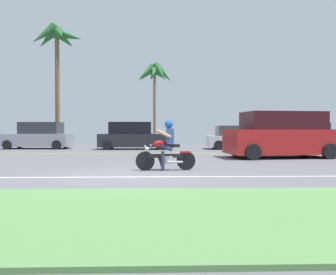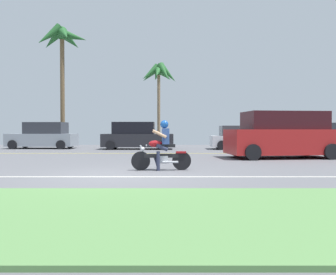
{
  "view_description": "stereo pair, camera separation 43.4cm",
  "coord_description": "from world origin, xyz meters",
  "views": [
    {
      "loc": [
        0.8,
        -8.85,
        1.21
      ],
      "look_at": [
        1.19,
        4.21,
        0.9
      ],
      "focal_mm": 36.5,
      "sensor_mm": 36.0,
      "label": 1
    },
    {
      "loc": [
        1.23,
        -8.86,
        1.21
      ],
      "look_at": [
        1.19,
        4.21,
        0.9
      ],
      "focal_mm": 36.5,
      "sensor_mm": 36.0,
      "label": 2
    }
  ],
  "objects": [
    {
      "name": "grass_median",
      "position": [
        0.0,
        -4.1,
        0.03
      ],
      "size": [
        56.0,
        3.8,
        0.06
      ],
      "primitive_type": "cube",
      "color": "#5B8C4C",
      "rests_on": "ground"
    },
    {
      "name": "parked_car_2",
      "position": [
        5.76,
        12.12,
        0.68
      ],
      "size": [
        3.92,
        2.06,
        1.44
      ],
      "color": "silver",
      "rests_on": "ground"
    },
    {
      "name": "parked_car_1",
      "position": [
        -0.7,
        12.19,
        0.77
      ],
      "size": [
        4.36,
        1.94,
        1.67
      ],
      "color": "#232328",
      "rests_on": "ground"
    },
    {
      "name": "suv_nearby",
      "position": [
        6.11,
        5.66,
        0.95
      ],
      "size": [
        4.87,
        2.63,
        1.97
      ],
      "color": "#AD1E1E",
      "rests_on": "ground"
    },
    {
      "name": "palm_tree_1",
      "position": [
        0.58,
        15.53,
        5.01
      ],
      "size": [
        2.84,
        3.0,
        5.93
      ],
      "color": "#846B4C",
      "rests_on": "ground"
    },
    {
      "name": "ground",
      "position": [
        0.0,
        3.0,
        -0.02
      ],
      "size": [
        56.0,
        30.0,
        0.04
      ],
      "primitive_type": "cube",
      "color": "slate"
    },
    {
      "name": "parked_car_0",
      "position": [
        -6.72,
        12.87,
        0.77
      ],
      "size": [
        4.27,
        2.05,
        1.67
      ],
      "color": "#8C939E",
      "rests_on": "ground"
    },
    {
      "name": "lane_line_far",
      "position": [
        0.0,
        8.39,
        0.0
      ],
      "size": [
        50.4,
        0.12,
        0.01
      ],
      "primitive_type": "cube",
      "color": "yellow",
      "rests_on": "ground"
    },
    {
      "name": "lane_line_near",
      "position": [
        0.0,
        -0.18,
        0.0
      ],
      "size": [
        50.4,
        0.12,
        0.01
      ],
      "primitive_type": "cube",
      "color": "silver",
      "rests_on": "ground"
    },
    {
      "name": "motorcyclist",
      "position": [
        1.04,
        1.25,
        0.63
      ],
      "size": [
        1.78,
        0.58,
        1.49
      ],
      "color": "black",
      "rests_on": "ground"
    },
    {
      "name": "parked_car_3",
      "position": [
        10.8,
        13.81,
        0.76
      ],
      "size": [
        4.07,
        2.06,
        1.65
      ],
      "color": "#8C939E",
      "rests_on": "ground"
    },
    {
      "name": "palm_tree_0",
      "position": [
        -6.23,
        15.34,
        7.29
      ],
      "size": [
        3.81,
        3.83,
        8.63
      ],
      "color": "brown",
      "rests_on": "ground"
    }
  ]
}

